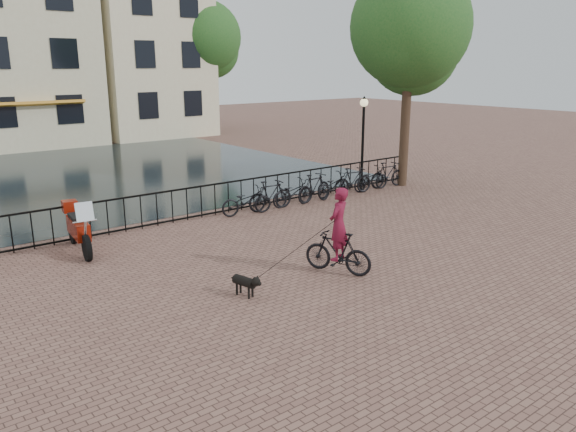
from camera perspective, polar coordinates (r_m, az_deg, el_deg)
ground at (r=11.60m, az=9.36°, el=-8.81°), size 100.00×100.00×0.00m
canal_water at (r=26.02m, az=-20.01°, el=3.95°), size 20.00×20.00×0.00m
railing at (r=17.50m, az=-10.22°, el=1.18°), size 20.00×0.05×1.02m
canal_house_mid at (r=37.99m, az=-26.58°, el=15.55°), size 8.00×9.50×11.80m
canal_house_right at (r=40.56m, az=-15.15°, el=17.53°), size 7.00×9.00×13.30m
tree_near_right at (r=22.38m, az=12.33°, el=18.22°), size 4.48×4.48×8.24m
tree_far_right at (r=39.47m, az=-8.41°, el=17.52°), size 4.76×4.76×8.76m
lamp_post at (r=21.18m, az=7.65°, el=8.86°), size 0.30×0.30×3.45m
cyclist at (r=12.83m, az=5.13°, el=-2.01°), size 1.12×1.78×2.35m
dog at (r=11.76m, az=-4.44°, el=-6.94°), size 0.40×0.79×0.51m
motorcycle at (r=15.22m, az=-20.57°, el=-0.67°), size 0.75×2.19×1.53m
parked_bike_0 at (r=17.92m, az=-4.23°, el=1.53°), size 1.79×0.87×0.90m
parked_bike_1 at (r=18.44m, az=-1.80°, el=2.12°), size 1.69×0.56×1.00m
parked_bike_2 at (r=19.02m, az=0.50°, el=2.38°), size 1.72×0.61×0.90m
parked_bike_3 at (r=19.60m, az=2.67°, el=2.90°), size 1.72×0.72×1.00m
parked_bike_4 at (r=20.24m, az=4.70°, el=3.12°), size 1.78×0.83×0.90m
parked_bike_5 at (r=20.87m, az=6.62°, el=3.58°), size 1.71×0.69×1.00m
parked_bike_6 at (r=21.55m, az=8.41°, el=3.76°), size 1.73×0.65×0.90m
parked_bike_7 at (r=22.24m, az=10.10°, el=4.16°), size 1.71×0.68×1.00m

